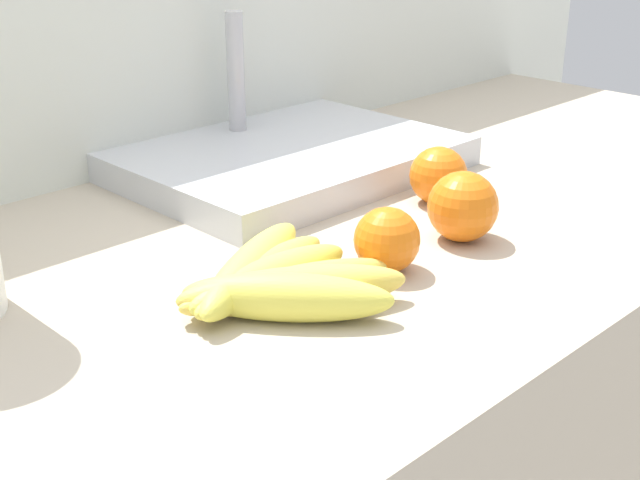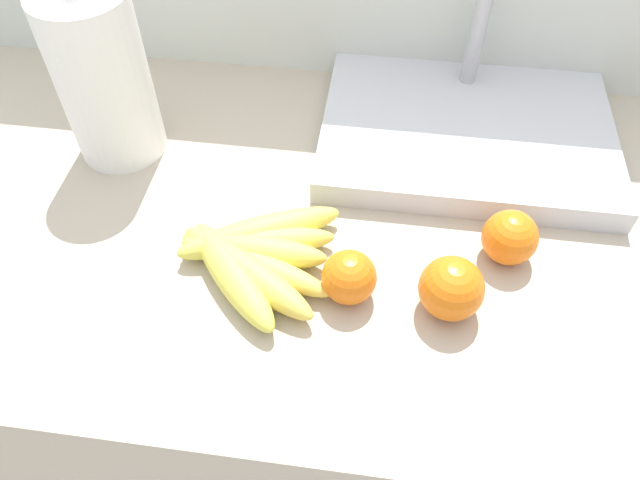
% 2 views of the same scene
% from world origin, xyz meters
% --- Properties ---
extents(wall_back, '(2.32, 0.06, 1.30)m').
position_xyz_m(wall_back, '(0.00, 0.36, 0.65)').
color(wall_back, silver).
rests_on(wall_back, ground).
extents(banana_bunch, '(0.21, 0.22, 0.04)m').
position_xyz_m(banana_bunch, '(-0.05, -0.09, 0.94)').
color(banana_bunch, '#DBD34C').
rests_on(banana_bunch, counter).
extents(orange_back_left, '(0.07, 0.07, 0.07)m').
position_xyz_m(orange_back_left, '(0.07, -0.12, 0.95)').
color(orange_back_left, orange).
rests_on(orange_back_left, counter).
extents(orange_center, '(0.08, 0.08, 0.08)m').
position_xyz_m(orange_center, '(0.19, -0.12, 0.96)').
color(orange_center, orange).
rests_on(orange_center, counter).
extents(orange_back_right, '(0.07, 0.07, 0.07)m').
position_xyz_m(orange_back_right, '(0.26, -0.03, 0.96)').
color(orange_back_right, orange).
rests_on(orange_back_right, counter).
extents(sink_basin, '(0.42, 0.31, 0.20)m').
position_xyz_m(sink_basin, '(0.21, 0.18, 0.94)').
color(sink_basin, '#B7BABF').
rests_on(sink_basin, counter).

